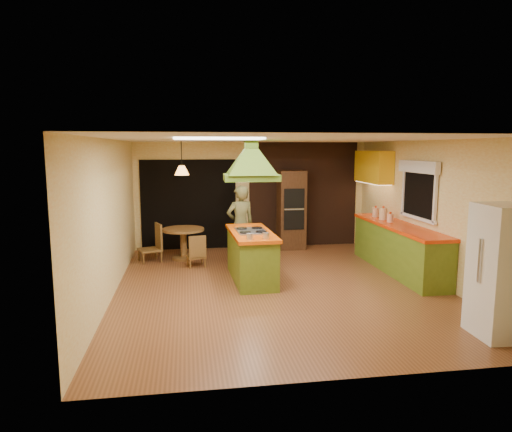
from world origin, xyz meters
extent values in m
plane|color=brown|center=(0.00, 0.00, 0.00)|extent=(6.50, 6.50, 0.00)
plane|color=#F4E8AF|center=(0.00, 3.25, 1.25)|extent=(5.50, 0.00, 5.50)
plane|color=#F4E8AF|center=(0.00, -3.25, 1.25)|extent=(5.50, 0.00, 5.50)
plane|color=#F4E8AF|center=(-2.75, 0.00, 1.25)|extent=(0.00, 6.50, 6.50)
plane|color=#F4E8AF|center=(2.75, 0.00, 1.25)|extent=(0.00, 6.50, 6.50)
plane|color=silver|center=(0.00, 0.00, 2.50)|extent=(6.50, 6.50, 0.00)
cube|color=#381E14|center=(1.25, 3.23, 1.25)|extent=(2.64, 0.03, 2.50)
cube|color=black|center=(-1.50, 3.23, 1.05)|extent=(2.20, 0.03, 2.10)
cube|color=olive|center=(2.45, 0.60, 0.43)|extent=(0.58, 3.00, 0.86)
cube|color=#E53807|center=(2.45, 0.60, 0.89)|extent=(0.62, 3.05, 0.06)
cube|color=yellow|center=(2.57, 2.20, 1.95)|extent=(0.34, 1.40, 0.70)
cube|color=black|center=(2.72, 0.40, 1.55)|extent=(0.03, 1.16, 0.96)
cube|color=white|center=(2.67, 0.40, 2.02)|extent=(0.10, 1.35, 0.22)
cube|color=white|center=(-1.10, -1.20, 2.48)|extent=(1.20, 0.60, 0.03)
cube|color=olive|center=(-0.42, 0.46, 0.41)|extent=(0.71, 1.72, 0.83)
cube|color=#D84D07|center=(-0.42, 0.46, 0.86)|extent=(0.77, 1.80, 0.06)
cube|color=silver|center=(-0.42, 0.46, 0.90)|extent=(0.54, 0.76, 0.02)
cube|color=#4B6D1B|center=(-0.42, 0.46, 1.85)|extent=(0.98, 0.72, 0.11)
pyramid|color=#4B6D1B|center=(-0.42, 0.46, 2.35)|extent=(0.98, 0.72, 0.45)
cube|color=#4B6D1B|center=(-0.42, 0.46, 2.43)|extent=(0.22, 0.22, 0.14)
imported|color=brown|center=(-0.47, 1.69, 0.81)|extent=(0.66, 0.52, 1.61)
cube|color=white|center=(2.36, -2.48, 0.84)|extent=(0.71, 0.68, 1.68)
cube|color=#4F2F19|center=(0.89, 2.95, 0.92)|extent=(0.61, 0.58, 1.84)
cube|color=black|center=(0.89, 2.65, 1.22)|extent=(0.47, 0.02, 0.45)
cube|color=black|center=(0.89, 2.65, 0.72)|extent=(0.47, 0.02, 0.45)
cylinder|color=brown|center=(-1.63, 2.22, 0.64)|extent=(0.89, 0.89, 0.05)
cylinder|color=brown|center=(-1.63, 2.22, 0.33)|extent=(0.14, 0.14, 0.62)
cylinder|color=brown|center=(-1.63, 2.22, 0.03)|extent=(0.50, 0.50, 0.05)
cone|color=#FF9E3F|center=(-1.63, 2.22, 1.90)|extent=(0.31, 0.31, 0.20)
cylinder|color=#F4E7C4|center=(2.40, 1.22, 1.04)|extent=(0.20, 0.20, 0.24)
cylinder|color=beige|center=(2.40, 1.60, 1.02)|extent=(0.15, 0.15, 0.19)
cylinder|color=#FBE5CA|center=(2.40, 0.89, 1.00)|extent=(0.16, 0.16, 0.16)
camera|label=1|loc=(-1.54, -7.45, 2.35)|focal=32.00mm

